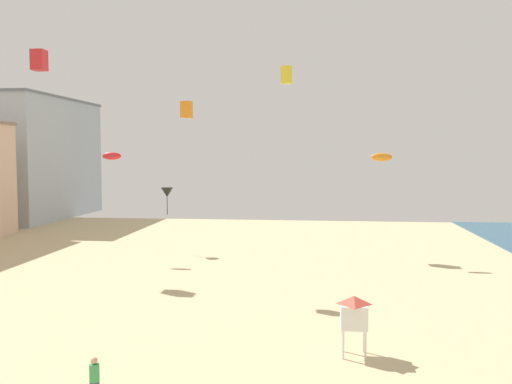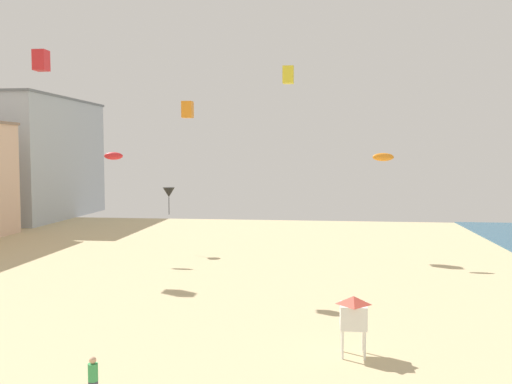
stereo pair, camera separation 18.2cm
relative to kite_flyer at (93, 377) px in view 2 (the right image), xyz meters
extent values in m
cube|color=#ADB7C1|center=(-31.26, 52.16, 6.87)|extent=(12.06, 21.15, 15.58)
cube|color=slate|center=(-31.26, 52.16, 14.81)|extent=(12.30, 21.57, 0.30)
cylinder|color=#389951|center=(0.00, 0.00, 0.18)|extent=(0.34, 0.34, 0.60)
sphere|color=tan|center=(0.00, 0.00, 0.60)|extent=(0.24, 0.24, 0.24)
cylinder|color=white|center=(8.54, 5.15, -0.32)|extent=(0.10, 0.10, 1.20)
cylinder|color=white|center=(9.44, 5.15, -0.32)|extent=(0.10, 0.10, 1.20)
cylinder|color=white|center=(8.54, 6.05, -0.32)|extent=(0.10, 0.10, 1.20)
cylinder|color=white|center=(9.44, 6.05, -0.32)|extent=(0.10, 0.10, 1.20)
cube|color=white|center=(8.99, 5.60, 0.78)|extent=(1.10, 1.10, 1.00)
pyramid|color=#D14C3D|center=(8.99, 5.60, 1.46)|extent=(1.10, 1.10, 0.35)
cube|color=red|center=(-13.41, 22.29, 14.58)|extent=(0.98, 0.98, 1.54)
ellipsoid|color=orange|center=(12.40, 26.97, 7.32)|extent=(1.66, 0.46, 0.64)
cone|color=black|center=(-5.52, 28.80, 4.26)|extent=(1.04, 1.04, 0.85)
cylinder|color=black|center=(-5.52, 28.80, 3.08)|extent=(0.06, 0.06, 1.51)
ellipsoid|color=red|center=(-9.25, 25.78, 7.41)|extent=(1.59, 0.44, 0.62)
cube|color=orange|center=(-0.91, 17.14, 10.38)|extent=(0.67, 0.67, 1.05)
cube|color=yellow|center=(4.54, 32.44, 14.64)|extent=(0.98, 0.98, 1.53)
camera|label=1|loc=(7.48, -17.37, 7.54)|focal=38.64mm
camera|label=2|loc=(7.66, -17.35, 7.54)|focal=38.64mm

